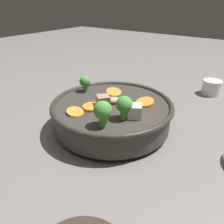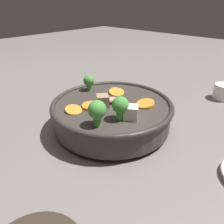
# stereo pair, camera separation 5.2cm
# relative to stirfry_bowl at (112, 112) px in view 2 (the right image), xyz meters

# --- Properties ---
(ground_plane) EXTENTS (3.00, 3.00, 0.00)m
(ground_plane) POSITION_rel_stirfry_bowl_xyz_m (-0.00, -0.00, -0.04)
(ground_plane) COLOR slate
(stirfry_bowl) EXTENTS (0.29, 0.29, 0.12)m
(stirfry_bowl) POSITION_rel_stirfry_bowl_xyz_m (0.00, 0.00, 0.00)
(stirfry_bowl) COLOR #38332D
(stirfry_bowl) RESTS_ON ground_plane
(tea_cup) EXTENTS (0.06, 0.06, 0.05)m
(tea_cup) POSITION_rel_stirfry_bowl_xyz_m (-0.36, 0.14, -0.02)
(tea_cup) COLOR white
(tea_cup) RESTS_ON ground_plane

